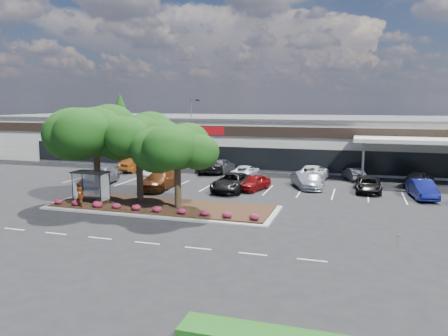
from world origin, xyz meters
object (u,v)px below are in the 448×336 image
(car_0, at_px, (101,176))
(car_1, at_px, (151,172))
(light_pole, at_px, (192,136))
(survey_stake, at_px, (397,240))

(car_0, distance_m, car_1, 5.55)
(light_pole, distance_m, survey_stake, 37.51)
(light_pole, height_order, car_1, light_pole)
(survey_stake, distance_m, car_0, 29.76)
(light_pole, relative_size, survey_stake, 9.52)
(survey_stake, relative_size, car_1, 0.22)
(survey_stake, distance_m, car_1, 29.05)
(light_pole, height_order, car_0, light_pole)
(light_pole, xyz_separation_m, car_1, (-0.10, -12.16, -3.10))
(car_0, height_order, car_1, car_0)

